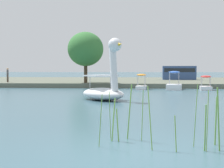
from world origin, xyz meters
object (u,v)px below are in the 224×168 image
Objects in this scene: pedal_boat_red at (206,85)px; parked_van at (179,72)px; tree_broadleaf_right at (86,49)px; person_on_path at (8,74)px; swan_boat at (105,87)px; pedal_boat_orange at (141,84)px; pedal_boat_blue at (174,85)px.

pedal_boat_red is 15.64m from parked_van.
tree_broadleaf_right is 3.36× the size of person_on_path.
swan_boat is at bearing -50.71° from person_on_path.
pedal_boat_orange is at bearing -109.35° from parked_van.
pedal_boat_blue is at bearing -98.44° from parked_van.
pedal_boat_red is at bearing 52.85° from swan_boat.
tree_broadleaf_right is 16.42m from parked_van.
person_on_path is at bearing -151.11° from parked_van.
tree_broadleaf_right is (-3.62, 14.54, 3.22)m from swan_boat.
person_on_path is (-14.72, 4.06, 0.86)m from pedal_boat_orange.
tree_broadleaf_right is at bearing 159.64° from pedal_boat_blue.
pedal_boat_red is 21.10m from person_on_path.
swan_boat reaches higher than pedal_boat_red.
swan_boat is at bearing -106.02° from parked_van.
parked_van is at bearing 70.65° from pedal_boat_orange.
tree_broadleaf_right is (-8.93, 3.32, 3.60)m from pedal_boat_blue.
swan_boat is 1.94× the size of pedal_boat_orange.
tree_broadleaf_right reaches higher than pedal_boat_red.
swan_boat is at bearing -101.35° from pedal_boat_orange.
pedal_boat_orange is 5.89m from pedal_boat_red.
pedal_boat_orange is 16.04m from parked_van.
swan_boat is 12.42m from pedal_boat_blue.
tree_broadleaf_right is (-11.73, 3.83, 3.60)m from pedal_boat_red.
pedal_boat_red is 1.31× the size of person_on_path.
swan_boat is 0.83× the size of parked_van.
swan_boat reaches higher than parked_van.
pedal_boat_blue is at bearing 169.55° from pedal_boat_red.
pedal_boat_orange is 0.43× the size of parked_van.
parked_van is (11.17, 11.76, -2.53)m from tree_broadleaf_right.
pedal_boat_red is 0.46× the size of parked_van.
pedal_boat_orange is at bearing -179.46° from pedal_boat_blue.
pedal_boat_blue is (3.07, 0.03, -0.06)m from pedal_boat_orange.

